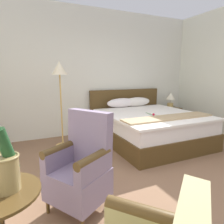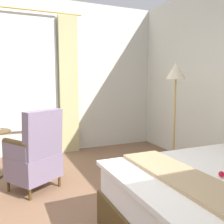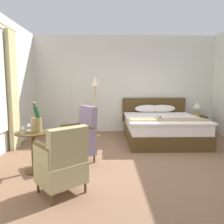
{
  "view_description": "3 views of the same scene",
  "coord_description": "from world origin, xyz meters",
  "px_view_note": "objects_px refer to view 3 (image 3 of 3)",
  "views": [
    {
      "loc": [
        -1.56,
        -1.86,
        1.43
      ],
      "look_at": [
        -0.48,
        0.49,
        0.94
      ],
      "focal_mm": 32.0,
      "sensor_mm": 36.0,
      "label": 1
    },
    {
      "loc": [
        2.17,
        -0.29,
        1.4
      ],
      "look_at": [
        -0.72,
        0.97,
        1.01
      ],
      "focal_mm": 40.0,
      "sensor_mm": 36.0,
      "label": 2
    },
    {
      "loc": [
        -0.52,
        -4.02,
        1.45
      ],
      "look_at": [
        -0.43,
        0.72,
        0.86
      ],
      "focal_mm": 35.0,
      "sensor_mm": 36.0,
      "label": 3
    }
  ],
  "objects_px": {
    "bedside_lamp": "(197,107)",
    "armchair_facing_bed": "(62,162)",
    "nightstand": "(196,125)",
    "champagne_bucket": "(37,122)",
    "bed": "(161,127)",
    "wine_glass_near_bucket": "(28,125)",
    "armchair_by_window": "(80,137)",
    "side_table_round": "(33,147)",
    "floor_lamp_brass": "(96,88)",
    "wine_glass_near_edge": "(23,128)"
  },
  "relations": [
    {
      "from": "bed",
      "to": "floor_lamp_brass",
      "type": "relative_size",
      "value": 1.31
    },
    {
      "from": "floor_lamp_brass",
      "to": "wine_glass_near_edge",
      "type": "height_order",
      "value": "floor_lamp_brass"
    },
    {
      "from": "nightstand",
      "to": "armchair_facing_bed",
      "type": "relative_size",
      "value": 0.57
    },
    {
      "from": "nightstand",
      "to": "champagne_bucket",
      "type": "xyz_separation_m",
      "value": [
        -3.81,
        -2.86,
        0.57
      ]
    },
    {
      "from": "wine_glass_near_edge",
      "to": "floor_lamp_brass",
      "type": "bearing_deg",
      "value": 68.95
    },
    {
      "from": "nightstand",
      "to": "armchair_facing_bed",
      "type": "distance_m",
      "value": 4.87
    },
    {
      "from": "bedside_lamp",
      "to": "champagne_bucket",
      "type": "height_order",
      "value": "champagne_bucket"
    },
    {
      "from": "nightstand",
      "to": "bedside_lamp",
      "type": "height_order",
      "value": "bedside_lamp"
    },
    {
      "from": "bedside_lamp",
      "to": "armchair_by_window",
      "type": "xyz_separation_m",
      "value": [
        -3.17,
        -2.32,
        -0.33
      ]
    },
    {
      "from": "wine_glass_near_edge",
      "to": "armchair_facing_bed",
      "type": "distance_m",
      "value": 1.06
    },
    {
      "from": "bedside_lamp",
      "to": "wine_glass_near_edge",
      "type": "height_order",
      "value": "bedside_lamp"
    },
    {
      "from": "bedside_lamp",
      "to": "floor_lamp_brass",
      "type": "relative_size",
      "value": 0.24
    },
    {
      "from": "bedside_lamp",
      "to": "armchair_by_window",
      "type": "bearing_deg",
      "value": -143.81
    },
    {
      "from": "side_table_round",
      "to": "wine_glass_near_edge",
      "type": "distance_m",
      "value": 0.38
    },
    {
      "from": "armchair_by_window",
      "to": "armchair_facing_bed",
      "type": "relative_size",
      "value": 1.13
    },
    {
      "from": "nightstand",
      "to": "champagne_bucket",
      "type": "relative_size",
      "value": 1.07
    },
    {
      "from": "bed",
      "to": "champagne_bucket",
      "type": "distance_m",
      "value": 3.37
    },
    {
      "from": "bed",
      "to": "wine_glass_near_bucket",
      "type": "height_order",
      "value": "bed"
    },
    {
      "from": "armchair_facing_bed",
      "to": "floor_lamp_brass",
      "type": "bearing_deg",
      "value": 85.45
    },
    {
      "from": "armchair_by_window",
      "to": "bed",
      "type": "bearing_deg",
      "value": 39.07
    },
    {
      "from": "armchair_facing_bed",
      "to": "wine_glass_near_edge",
      "type": "bearing_deg",
      "value": 138.59
    },
    {
      "from": "nightstand",
      "to": "champagne_bucket",
      "type": "height_order",
      "value": "champagne_bucket"
    },
    {
      "from": "armchair_facing_bed",
      "to": "wine_glass_near_bucket",
      "type": "bearing_deg",
      "value": 130.57
    },
    {
      "from": "bedside_lamp",
      "to": "armchair_facing_bed",
      "type": "relative_size",
      "value": 0.44
    },
    {
      "from": "side_table_round",
      "to": "armchair_by_window",
      "type": "xyz_separation_m",
      "value": [
        0.71,
        0.54,
        0.03
      ]
    },
    {
      "from": "armchair_by_window",
      "to": "side_table_round",
      "type": "bearing_deg",
      "value": -142.65
    },
    {
      "from": "bed",
      "to": "wine_glass_near_edge",
      "type": "xyz_separation_m",
      "value": [
        -2.77,
        -2.21,
        0.43
      ]
    },
    {
      "from": "side_table_round",
      "to": "wine_glass_near_edge",
      "type": "relative_size",
      "value": 5.03
    },
    {
      "from": "nightstand",
      "to": "wine_glass_near_edge",
      "type": "height_order",
      "value": "wine_glass_near_edge"
    },
    {
      "from": "wine_glass_near_bucket",
      "to": "armchair_by_window",
      "type": "xyz_separation_m",
      "value": [
        0.81,
        0.43,
        -0.32
      ]
    },
    {
      "from": "side_table_round",
      "to": "bed",
      "type": "bearing_deg",
      "value": 38.62
    },
    {
      "from": "nightstand",
      "to": "champagne_bucket",
      "type": "bearing_deg",
      "value": -143.16
    },
    {
      "from": "floor_lamp_brass",
      "to": "armchair_facing_bed",
      "type": "height_order",
      "value": "floor_lamp_brass"
    },
    {
      "from": "wine_glass_near_edge",
      "to": "armchair_facing_bed",
      "type": "relative_size",
      "value": 0.14
    },
    {
      "from": "champagne_bucket",
      "to": "wine_glass_near_bucket",
      "type": "distance_m",
      "value": 0.21
    },
    {
      "from": "side_table_round",
      "to": "armchair_facing_bed",
      "type": "height_order",
      "value": "armchair_facing_bed"
    },
    {
      "from": "bedside_lamp",
      "to": "floor_lamp_brass",
      "type": "xyz_separation_m",
      "value": [
        -2.99,
        -0.31,
        0.58
      ]
    },
    {
      "from": "champagne_bucket",
      "to": "armchair_by_window",
      "type": "bearing_deg",
      "value": 39.95
    },
    {
      "from": "armchair_by_window",
      "to": "armchair_facing_bed",
      "type": "bearing_deg",
      "value": -93.38
    },
    {
      "from": "bedside_lamp",
      "to": "wine_glass_near_edge",
      "type": "bearing_deg",
      "value": -143.58
    },
    {
      "from": "floor_lamp_brass",
      "to": "wine_glass_near_edge",
      "type": "relative_size",
      "value": 12.42
    },
    {
      "from": "armchair_by_window",
      "to": "armchair_facing_bed",
      "type": "height_order",
      "value": "armchair_by_window"
    },
    {
      "from": "bed",
      "to": "champagne_bucket",
      "type": "bearing_deg",
      "value": -140.71
    },
    {
      "from": "champagne_bucket",
      "to": "armchair_by_window",
      "type": "relative_size",
      "value": 0.48
    },
    {
      "from": "bed",
      "to": "armchair_facing_bed",
      "type": "xyz_separation_m",
      "value": [
        -2.02,
        -2.87,
        0.09
      ]
    },
    {
      "from": "side_table_round",
      "to": "champagne_bucket",
      "type": "distance_m",
      "value": 0.42
    },
    {
      "from": "wine_glass_near_edge",
      "to": "wine_glass_near_bucket",
      "type": "bearing_deg",
      "value": 85.91
    },
    {
      "from": "nightstand",
      "to": "side_table_round",
      "type": "distance_m",
      "value": 4.83
    },
    {
      "from": "champagne_bucket",
      "to": "bedside_lamp",
      "type": "bearing_deg",
      "value": 36.84
    },
    {
      "from": "nightstand",
      "to": "armchair_by_window",
      "type": "distance_m",
      "value": 3.94
    }
  ]
}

